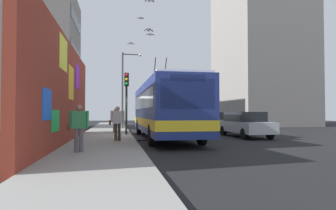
{
  "coord_description": "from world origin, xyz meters",
  "views": [
    {
      "loc": [
        -17.79,
        1.01,
        1.52
      ],
      "look_at": [
        2.14,
        -2.66,
        2.09
      ],
      "focal_mm": 30.35,
      "sensor_mm": 36.0,
      "label": 1
    }
  ],
  "objects_px": {
    "pedestrian_midblock": "(115,118)",
    "traffic_light": "(127,93)",
    "city_bus": "(164,108)",
    "parked_car_silver": "(245,124)",
    "parked_car_dark_gray": "(214,121)",
    "pedestrian_at_curb": "(117,120)",
    "street_lamp": "(125,85)",
    "pedestrian_near_wall": "(79,124)"
  },
  "relations": [
    {
      "from": "pedestrian_midblock",
      "to": "traffic_light",
      "type": "distance_m",
      "value": 3.11
    },
    {
      "from": "pedestrian_at_curb",
      "to": "street_lamp",
      "type": "height_order",
      "value": "street_lamp"
    },
    {
      "from": "city_bus",
      "to": "traffic_light",
      "type": "bearing_deg",
      "value": 54.43
    },
    {
      "from": "pedestrian_near_wall",
      "to": "pedestrian_midblock",
      "type": "relative_size",
      "value": 0.98
    },
    {
      "from": "parked_car_dark_gray",
      "to": "city_bus",
      "type": "bearing_deg",
      "value": 137.88
    },
    {
      "from": "parked_car_silver",
      "to": "pedestrian_at_curb",
      "type": "distance_m",
      "value": 8.32
    },
    {
      "from": "pedestrian_at_curb",
      "to": "pedestrian_midblock",
      "type": "height_order",
      "value": "pedestrian_at_curb"
    },
    {
      "from": "pedestrian_midblock",
      "to": "traffic_light",
      "type": "relative_size",
      "value": 0.43
    },
    {
      "from": "pedestrian_near_wall",
      "to": "pedestrian_midblock",
      "type": "distance_m",
      "value": 10.41
    },
    {
      "from": "pedestrian_at_curb",
      "to": "pedestrian_midblock",
      "type": "bearing_deg",
      "value": 1.02
    },
    {
      "from": "parked_car_dark_gray",
      "to": "street_lamp",
      "type": "relative_size",
      "value": 0.62
    },
    {
      "from": "city_bus",
      "to": "parked_car_dark_gray",
      "type": "xyz_separation_m",
      "value": [
        5.75,
        -5.2,
        -0.99
      ]
    },
    {
      "from": "city_bus",
      "to": "street_lamp",
      "type": "height_order",
      "value": "street_lamp"
    },
    {
      "from": "city_bus",
      "to": "parked_car_silver",
      "type": "bearing_deg",
      "value": -88.68
    },
    {
      "from": "city_bus",
      "to": "parked_car_silver",
      "type": "relative_size",
      "value": 2.43
    },
    {
      "from": "parked_car_dark_gray",
      "to": "parked_car_silver",
      "type": "bearing_deg",
      "value": -180.0
    },
    {
      "from": "pedestrian_near_wall",
      "to": "traffic_light",
      "type": "relative_size",
      "value": 0.42
    },
    {
      "from": "city_bus",
      "to": "parked_car_silver",
      "type": "xyz_separation_m",
      "value": [
        0.12,
        -5.2,
        -0.99
      ]
    },
    {
      "from": "parked_car_silver",
      "to": "pedestrian_at_curb",
      "type": "bearing_deg",
      "value": 107.33
    },
    {
      "from": "parked_car_dark_gray",
      "to": "pedestrian_midblock",
      "type": "height_order",
      "value": "pedestrian_midblock"
    },
    {
      "from": "parked_car_dark_gray",
      "to": "traffic_light",
      "type": "relative_size",
      "value": 1.08
    },
    {
      "from": "city_bus",
      "to": "pedestrian_at_curb",
      "type": "xyz_separation_m",
      "value": [
        -2.36,
        2.74,
        -0.67
      ]
    },
    {
      "from": "pedestrian_midblock",
      "to": "parked_car_silver",
      "type": "bearing_deg",
      "value": -116.12
    },
    {
      "from": "parked_car_dark_gray",
      "to": "pedestrian_near_wall",
      "type": "bearing_deg",
      "value": 142.29
    },
    {
      "from": "parked_car_dark_gray",
      "to": "pedestrian_near_wall",
      "type": "xyz_separation_m",
      "value": [
        -12.02,
        9.29,
        0.28
      ]
    },
    {
      "from": "parked_car_silver",
      "to": "pedestrian_near_wall",
      "type": "height_order",
      "value": "pedestrian_near_wall"
    },
    {
      "from": "pedestrian_at_curb",
      "to": "traffic_light",
      "type": "relative_size",
      "value": 0.43
    },
    {
      "from": "parked_car_silver",
      "to": "parked_car_dark_gray",
      "type": "xyz_separation_m",
      "value": [
        5.63,
        0.0,
        -0.0
      ]
    },
    {
      "from": "traffic_light",
      "to": "street_lamp",
      "type": "height_order",
      "value": "street_lamp"
    },
    {
      "from": "traffic_light",
      "to": "city_bus",
      "type": "bearing_deg",
      "value": -125.57
    },
    {
      "from": "pedestrian_at_curb",
      "to": "traffic_light",
      "type": "xyz_separation_m",
      "value": [
        3.89,
        -0.59,
        1.66
      ]
    },
    {
      "from": "pedestrian_at_curb",
      "to": "traffic_light",
      "type": "bearing_deg",
      "value": -8.56
    },
    {
      "from": "parked_car_silver",
      "to": "street_lamp",
      "type": "xyz_separation_m",
      "value": [
        8.93,
        7.25,
        3.22
      ]
    },
    {
      "from": "parked_car_dark_gray",
      "to": "traffic_light",
      "type": "bearing_deg",
      "value": 119.83
    },
    {
      "from": "pedestrian_midblock",
      "to": "traffic_light",
      "type": "bearing_deg",
      "value": -164.52
    },
    {
      "from": "parked_car_silver",
      "to": "parked_car_dark_gray",
      "type": "height_order",
      "value": "same"
    },
    {
      "from": "parked_car_dark_gray",
      "to": "pedestrian_at_curb",
      "type": "xyz_separation_m",
      "value": [
        -8.11,
        7.94,
        0.32
      ]
    },
    {
      "from": "parked_car_silver",
      "to": "pedestrian_near_wall",
      "type": "distance_m",
      "value": 11.28
    },
    {
      "from": "pedestrian_midblock",
      "to": "street_lamp",
      "type": "bearing_deg",
      "value": -9.1
    },
    {
      "from": "parked_car_dark_gray",
      "to": "pedestrian_at_curb",
      "type": "distance_m",
      "value": 11.35
    },
    {
      "from": "city_bus",
      "to": "parked_car_silver",
      "type": "height_order",
      "value": "city_bus"
    },
    {
      "from": "pedestrian_midblock",
      "to": "pedestrian_near_wall",
      "type": "bearing_deg",
      "value": 173.16
    }
  ]
}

